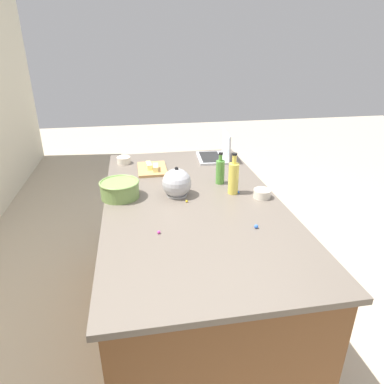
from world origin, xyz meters
TOP-DOWN VIEW (x-y plane):
  - ground_plane at (0.00, 0.00)m, footprint 12.00×12.00m
  - island_counter at (0.00, 0.00)m, footprint 1.94×1.04m
  - laptop at (0.73, -0.33)m, footprint 0.32×0.25m
  - mixing_bowl_large at (0.11, 0.43)m, footprint 0.24×0.24m
  - bottle_olive at (0.22, -0.23)m, footprint 0.06×0.06m
  - bottle_oil at (0.05, -0.27)m, footprint 0.06×0.06m
  - kettle at (0.08, 0.08)m, footprint 0.21×0.18m
  - cutting_board at (0.55, 0.20)m, footprint 0.30×0.21m
  - butter_stick_left at (0.51, 0.18)m, footprint 0.11×0.04m
  - butter_stick_right at (0.56, 0.22)m, footprint 0.11×0.05m
  - ramekin_small at (0.74, 0.41)m, footprint 0.10×0.10m
  - ramekin_medium at (-0.04, -0.43)m, footprint 0.10×0.10m
  - candy_0 at (-0.03, 0.04)m, footprint 0.01×0.01m
  - candy_1 at (-0.36, 0.23)m, footprint 0.02×0.02m
  - candy_2 at (0.10, -0.29)m, footprint 0.01×0.01m
  - candy_3 at (-0.39, -0.26)m, footprint 0.02×0.02m
  - candy_4 at (0.04, -0.30)m, footprint 0.02×0.02m
  - candy_6 at (0.43, 0.39)m, footprint 0.02×0.02m

SIDE VIEW (x-z plane):
  - ground_plane at x=0.00m, z-range 0.00..0.00m
  - island_counter at x=0.00m, z-range 0.00..0.90m
  - candy_0 at x=-0.03m, z-range 0.90..0.91m
  - candy_2 at x=0.10m, z-range 0.90..0.91m
  - candy_4 at x=0.04m, z-range 0.90..0.92m
  - candy_6 at x=0.43m, z-range 0.90..0.92m
  - candy_1 at x=-0.36m, z-range 0.90..0.92m
  - cutting_board at x=0.55m, z-range 0.90..0.92m
  - candy_3 at x=-0.39m, z-range 0.90..0.92m
  - ramekin_small at x=0.74m, z-range 0.90..0.95m
  - ramekin_medium at x=-0.04m, z-range 0.90..0.95m
  - butter_stick_left at x=0.51m, z-range 0.92..0.95m
  - butter_stick_right at x=0.56m, z-range 0.92..0.95m
  - laptop at x=0.73m, z-range 0.84..1.06m
  - mixing_bowl_large at x=0.11m, z-range 0.90..1.01m
  - kettle at x=0.08m, z-range 0.88..1.08m
  - bottle_olive at x=0.22m, z-range 0.88..1.09m
  - bottle_oil at x=0.05m, z-range 0.87..1.14m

